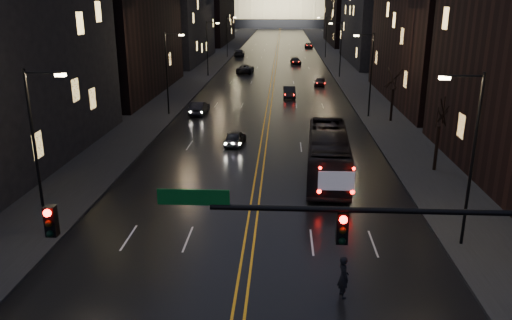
# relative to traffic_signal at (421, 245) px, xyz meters

# --- Properties ---
(road) EXTENTS (20.00, 320.00, 0.02)m
(road) POSITION_rel_traffic_signal_xyz_m (-5.91, 130.00, -5.09)
(road) COLOR black
(road) RESTS_ON ground
(sidewalk_left) EXTENTS (8.00, 320.00, 0.16)m
(sidewalk_left) POSITION_rel_traffic_signal_xyz_m (-19.91, 130.00, -5.02)
(sidewalk_left) COLOR black
(sidewalk_left) RESTS_ON ground
(sidewalk_right) EXTENTS (8.00, 320.00, 0.16)m
(sidewalk_right) POSITION_rel_traffic_signal_xyz_m (8.09, 130.00, -5.02)
(sidewalk_right) COLOR black
(sidewalk_right) RESTS_ON ground
(center_line) EXTENTS (0.62, 320.00, 0.01)m
(center_line) POSITION_rel_traffic_signal_xyz_m (-5.91, 130.00, -5.08)
(center_line) COLOR orange
(center_line) RESTS_ON road
(building_left_far) EXTENTS (12.00, 34.00, 20.00)m
(building_left_far) POSITION_rel_traffic_signal_xyz_m (-26.91, 92.00, 4.90)
(building_left_far) COLOR black
(building_left_far) RESTS_ON ground
(building_left_dist) EXTENTS (12.00, 40.00, 24.00)m
(building_left_dist) POSITION_rel_traffic_signal_xyz_m (-26.91, 140.00, 6.90)
(building_left_dist) COLOR black
(building_left_dist) RESTS_ON ground
(building_right_dist) EXTENTS (12.00, 40.00, 22.00)m
(building_right_dist) POSITION_rel_traffic_signal_xyz_m (15.09, 140.00, 5.90)
(building_right_dist) COLOR black
(building_right_dist) RESTS_ON ground
(traffic_signal) EXTENTS (17.29, 0.45, 7.00)m
(traffic_signal) POSITION_rel_traffic_signal_xyz_m (0.00, 0.00, 0.00)
(traffic_signal) COLOR black
(traffic_signal) RESTS_ON ground
(streetlamp_right_near) EXTENTS (2.13, 0.25, 9.00)m
(streetlamp_right_near) POSITION_rel_traffic_signal_xyz_m (4.91, 10.00, -0.02)
(streetlamp_right_near) COLOR black
(streetlamp_right_near) RESTS_ON ground
(streetlamp_left_near) EXTENTS (2.13, 0.25, 9.00)m
(streetlamp_left_near) POSITION_rel_traffic_signal_xyz_m (-16.72, 10.00, -0.02)
(streetlamp_left_near) COLOR black
(streetlamp_left_near) RESTS_ON ground
(streetlamp_right_mid) EXTENTS (2.13, 0.25, 9.00)m
(streetlamp_right_mid) POSITION_rel_traffic_signal_xyz_m (4.91, 40.00, -0.02)
(streetlamp_right_mid) COLOR black
(streetlamp_right_mid) RESTS_ON ground
(streetlamp_left_mid) EXTENTS (2.13, 0.25, 9.00)m
(streetlamp_left_mid) POSITION_rel_traffic_signal_xyz_m (-16.72, 40.00, -0.02)
(streetlamp_left_mid) COLOR black
(streetlamp_left_mid) RESTS_ON ground
(streetlamp_right_far) EXTENTS (2.13, 0.25, 9.00)m
(streetlamp_right_far) POSITION_rel_traffic_signal_xyz_m (4.91, 70.00, -0.02)
(streetlamp_right_far) COLOR black
(streetlamp_right_far) RESTS_ON ground
(streetlamp_left_far) EXTENTS (2.13, 0.25, 9.00)m
(streetlamp_left_far) POSITION_rel_traffic_signal_xyz_m (-16.72, 70.00, -0.02)
(streetlamp_left_far) COLOR black
(streetlamp_left_far) RESTS_ON ground
(streetlamp_right_dist) EXTENTS (2.13, 0.25, 9.00)m
(streetlamp_right_dist) POSITION_rel_traffic_signal_xyz_m (4.91, 100.00, -0.02)
(streetlamp_right_dist) COLOR black
(streetlamp_right_dist) RESTS_ON ground
(streetlamp_left_dist) EXTENTS (2.13, 0.25, 9.00)m
(streetlamp_left_dist) POSITION_rel_traffic_signal_xyz_m (-16.72, 100.00, -0.02)
(streetlamp_left_dist) COLOR black
(streetlamp_left_dist) RESTS_ON ground
(tree_right_mid) EXTENTS (2.40, 2.40, 6.65)m
(tree_right_mid) POSITION_rel_traffic_signal_xyz_m (7.09, 22.00, -0.58)
(tree_right_mid) COLOR black
(tree_right_mid) RESTS_ON ground
(tree_right_far) EXTENTS (2.40, 2.40, 6.65)m
(tree_right_far) POSITION_rel_traffic_signal_xyz_m (7.09, 38.00, -0.58)
(tree_right_far) COLOR black
(tree_right_far) RESTS_ON ground
(bus) EXTENTS (3.52, 12.03, 3.31)m
(bus) POSITION_rel_traffic_signal_xyz_m (-0.95, 20.61, -3.45)
(bus) COLOR black
(bus) RESTS_ON ground
(oncoming_car_a) EXTENTS (1.88, 4.06, 1.35)m
(oncoming_car_a) POSITION_rel_traffic_signal_xyz_m (-8.41, 28.42, -4.43)
(oncoming_car_a) COLOR black
(oncoming_car_a) RESTS_ON ground
(oncoming_car_b) EXTENTS (1.80, 4.50, 1.46)m
(oncoming_car_b) POSITION_rel_traffic_signal_xyz_m (-13.62, 40.71, -4.38)
(oncoming_car_b) COLOR black
(oncoming_car_b) RESTS_ON ground
(oncoming_car_c) EXTENTS (3.03, 5.70, 1.53)m
(oncoming_car_c) POSITION_rel_traffic_signal_xyz_m (-10.96, 74.68, -4.34)
(oncoming_car_c) COLOR black
(oncoming_car_c) RESTS_ON ground
(oncoming_car_d) EXTENTS (2.53, 5.74, 1.64)m
(oncoming_car_d) POSITION_rel_traffic_signal_xyz_m (-14.41, 102.42, -4.28)
(oncoming_car_d) COLOR black
(oncoming_car_d) RESTS_ON ground
(receding_car_a) EXTENTS (1.65, 4.42, 1.44)m
(receding_car_a) POSITION_rel_traffic_signal_xyz_m (-3.41, 51.53, -4.38)
(receding_car_a) COLOR black
(receding_car_a) RESTS_ON ground
(receding_car_b) EXTENTS (2.06, 4.02, 1.31)m
(receding_car_b) POSITION_rel_traffic_signal_xyz_m (1.27, 61.13, -4.45)
(receding_car_b) COLOR black
(receding_car_b) RESTS_ON ground
(receding_car_c) EXTENTS (2.38, 4.61, 1.28)m
(receding_car_c) POSITION_rel_traffic_signal_xyz_m (-1.77, 87.96, -4.46)
(receding_car_c) COLOR black
(receding_car_c) RESTS_ON ground
(receding_car_d) EXTENTS (2.34, 4.90, 1.35)m
(receding_car_d) POSITION_rel_traffic_signal_xyz_m (2.59, 125.56, -4.43)
(receding_car_d) COLOR black
(receding_car_d) RESTS_ON ground
(pedestrian_a) EXTENTS (0.62, 0.79, 1.91)m
(pedestrian_a) POSITION_rel_traffic_signal_xyz_m (-1.56, 5.00, -4.15)
(pedestrian_a) COLOR black
(pedestrian_a) RESTS_ON ground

